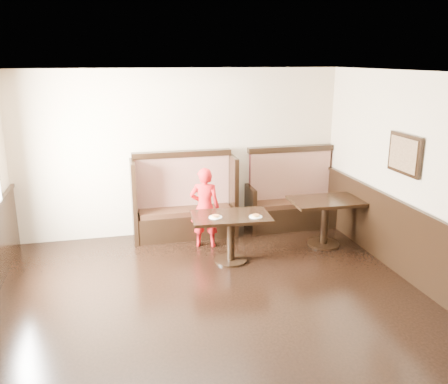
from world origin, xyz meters
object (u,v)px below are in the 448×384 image
object	(u,v)px
booth_main	(184,206)
child	(205,208)
table_neighbor	(325,211)
table_main	(231,226)
booth_neighbor	(292,201)

from	to	relation	value
booth_main	child	distance (m)	0.63
table_neighbor	table_main	bearing A→B (deg)	-169.20
table_main	booth_neighbor	bearing A→B (deg)	45.22
booth_neighbor	child	size ratio (longest dim) A/B	1.26
booth_main	booth_neighbor	size ratio (longest dim) A/B	1.06
booth_main	table_main	xyz separation A→B (m)	(0.50, -1.26, 0.03)
child	table_neighbor	bearing A→B (deg)	-177.30
booth_main	child	size ratio (longest dim) A/B	1.34
table_neighbor	child	distance (m)	1.94
booth_neighbor	table_neighbor	size ratio (longest dim) A/B	1.46
booth_main	child	world-z (taller)	booth_main
booth_main	table_main	distance (m)	1.35
booth_neighbor	table_neighbor	bearing A→B (deg)	-79.17
booth_main	booth_neighbor	world-z (taller)	same
booth_neighbor	table_main	distance (m)	1.92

